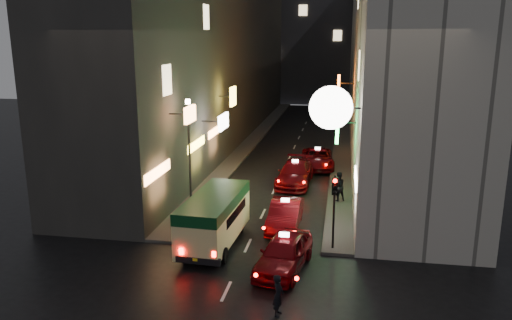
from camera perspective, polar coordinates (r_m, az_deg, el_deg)
The scene contains 14 objects.
building_left at distance 48.81m, azimuth -4.65°, elevation 12.97°, with size 7.57×52.00×18.00m.
building_right at distance 47.41m, azimuth 14.90°, elevation 12.54°, with size 8.28×52.00×18.00m.
building_far at distance 79.38m, azimuth 7.16°, elevation 14.64°, with size 30.00×10.00×22.00m, color #2E2E32.
sidewalk_left at distance 48.96m, azimuth -0.19°, elevation 2.49°, with size 1.50×52.00×0.15m, color #403D3B.
sidewalk_right at distance 48.22m, azimuth 9.81°, elevation 2.12°, with size 1.50×52.00×0.15m, color #403D3B.
minibus at distance 23.72m, azimuth -4.75°, elevation -6.17°, with size 2.31×5.88×2.49m.
taxi_near at distance 21.54m, azimuth 3.22°, elevation -10.27°, with size 3.16×5.81×1.92m.
taxi_second at distance 26.04m, azimuth 3.34°, elevation -6.02°, with size 2.22×5.29×1.84m.
taxi_third at distance 33.68m, azimuth 4.50°, elevation -1.31°, with size 2.58×5.79×1.98m.
taxi_far at distance 38.26m, azimuth 7.05°, elevation 0.33°, with size 2.60×5.36×1.82m.
pedestrian_crossing at distance 18.28m, azimuth 2.55°, elevation -14.89°, with size 0.58×0.37×1.76m, color black.
pedestrian_sidewalk at distance 30.16m, azimuth 9.38°, elevation -2.78°, with size 0.75×0.47×2.00m, color black.
traffic_light at distance 22.82m, azimuth 8.96°, elevation -4.16°, with size 0.26×0.43×3.50m.
lamp_post at distance 28.20m, azimuth -7.64°, elevation 1.53°, with size 0.28×0.28×6.22m.
Camera 1 is at (4.22, -13.26, 9.64)m, focal length 35.00 mm.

